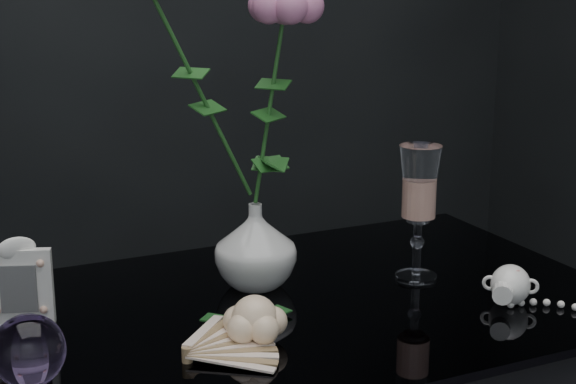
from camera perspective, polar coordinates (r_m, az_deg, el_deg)
name	(u,v)px	position (r m, az deg, el deg)	size (l,w,h in m)	color
vase	(256,246)	(1.30, -2.11, -3.49)	(0.12, 0.12, 0.13)	silver
wine_glass	(418,213)	(1.34, 8.43, -1.37)	(0.06, 0.06, 0.21)	white
picture_frame	(19,281)	(1.22, -16.98, -5.51)	(0.09, 0.07, 0.12)	white
paperweight	(29,351)	(1.06, -16.42, -9.81)	(0.08, 0.08, 0.08)	#9C76C0
paper_fan	(187,353)	(1.09, -6.54, -10.31)	(0.22, 0.17, 0.02)	#FFF8CB
loose_rose	(255,319)	(1.13, -2.17, -8.21)	(0.14, 0.18, 0.06)	#FFCEA4
pearl_jar	(511,283)	(1.29, 14.19, -5.72)	(0.19, 0.20, 0.06)	white
roses	(231,72)	(1.24, -3.69, 7.73)	(0.28, 0.11, 0.40)	#E0A189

